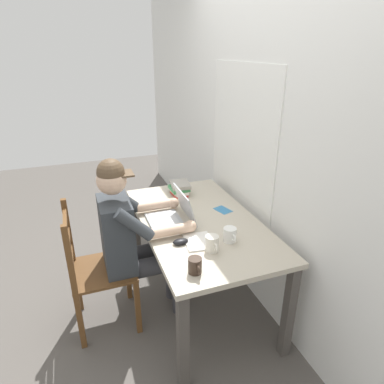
# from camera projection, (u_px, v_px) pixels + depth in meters

# --- Properties ---
(ground_plane) EXTENTS (8.00, 8.00, 0.00)m
(ground_plane) POSITION_uv_depth(u_px,v_px,m) (198.00, 300.00, 2.67)
(ground_plane) COLOR #56514C
(back_wall) EXTENTS (6.00, 0.08, 2.60)m
(back_wall) POSITION_uv_depth(u_px,v_px,m) (264.00, 137.00, 2.31)
(back_wall) COLOR silver
(back_wall) RESTS_ON ground
(desk) EXTENTS (1.42, 0.80, 0.73)m
(desk) POSITION_uv_depth(u_px,v_px,m) (199.00, 231.00, 2.42)
(desk) COLOR #BCB29E
(desk) RESTS_ON ground
(seated_person) EXTENTS (0.50, 0.60, 1.24)m
(seated_person) POSITION_uv_depth(u_px,v_px,m) (133.00, 235.00, 2.29)
(seated_person) COLOR #33383D
(seated_person) RESTS_ON ground
(wooden_chair) EXTENTS (0.42, 0.42, 0.94)m
(wooden_chair) POSITION_uv_depth(u_px,v_px,m) (95.00, 270.00, 2.29)
(wooden_chair) COLOR brown
(wooden_chair) RESTS_ON ground
(laptop) EXTENTS (0.33, 0.30, 0.23)m
(laptop) POSITION_uv_depth(u_px,v_px,m) (173.00, 215.00, 2.33)
(laptop) COLOR #ADAFB2
(laptop) RESTS_ON desk
(computer_mouse) EXTENTS (0.06, 0.10, 0.03)m
(computer_mouse) POSITION_uv_depth(u_px,v_px,m) (181.00, 242.00, 2.08)
(computer_mouse) COLOR black
(computer_mouse) RESTS_ON desk
(coffee_mug_white) EXTENTS (0.12, 0.08, 0.10)m
(coffee_mug_white) POSITION_uv_depth(u_px,v_px,m) (212.00, 243.00, 2.00)
(coffee_mug_white) COLOR silver
(coffee_mug_white) RESTS_ON desk
(coffee_mug_dark) EXTENTS (0.11, 0.08, 0.09)m
(coffee_mug_dark) POSITION_uv_depth(u_px,v_px,m) (195.00, 266.00, 1.80)
(coffee_mug_dark) COLOR #38281E
(coffee_mug_dark) RESTS_ON desk
(coffee_mug_spare) EXTENTS (0.12, 0.08, 0.09)m
(coffee_mug_spare) POSITION_uv_depth(u_px,v_px,m) (230.00, 235.00, 2.10)
(coffee_mug_spare) COLOR white
(coffee_mug_spare) RESTS_ON desk
(book_stack_main) EXTENTS (0.21, 0.17, 0.10)m
(book_stack_main) POSITION_uv_depth(u_px,v_px,m) (179.00, 188.00, 2.76)
(book_stack_main) COLOR #BC332D
(book_stack_main) RESTS_ON desk
(paper_pile_near_laptop) EXTENTS (0.23, 0.19, 0.01)m
(paper_pile_near_laptop) POSITION_uv_depth(u_px,v_px,m) (199.00, 241.00, 2.10)
(paper_pile_near_laptop) COLOR white
(paper_pile_near_laptop) RESTS_ON desk
(landscape_photo_print) EXTENTS (0.15, 0.12, 0.00)m
(landscape_photo_print) POSITION_uv_depth(u_px,v_px,m) (223.00, 210.00, 2.52)
(landscape_photo_print) COLOR teal
(landscape_photo_print) RESTS_ON desk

